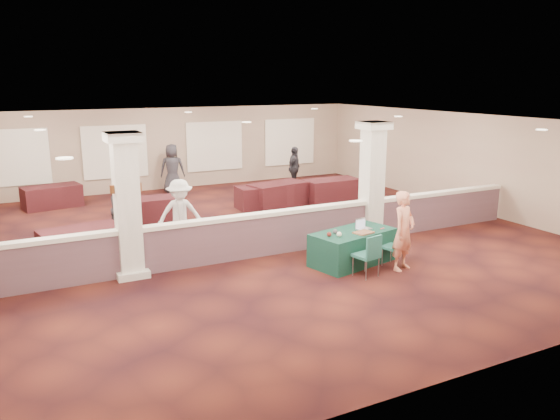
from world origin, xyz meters
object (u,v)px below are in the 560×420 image
far_table_front_right (332,190)px  woman (404,231)px  attendee_a (121,209)px  far_table_back_center (264,197)px  far_table_back_right (278,195)px  far_table_front_center (150,210)px  far_table_back_left (52,197)px  attendee_b (180,214)px  attendee_c (294,168)px  near_table (353,247)px  conf_chair_side (369,252)px  far_table_front_left (81,243)px  conf_chair_main (397,244)px  attendee_d (172,169)px

far_table_front_right → woman: bearing=-109.3°
far_table_front_right → attendee_a: (-7.61, -1.20, 0.39)m
far_table_back_center → far_table_back_right: far_table_back_right is taller
far_table_front_center → far_table_back_right: far_table_back_right is taller
far_table_front_center → far_table_back_left: bearing=125.6°
attendee_b → attendee_c: size_ratio=1.05×
far_table_front_right → attendee_b: bearing=-155.2°
near_table → far_table_back_center: near_table is taller
conf_chair_side → far_table_front_left: size_ratio=0.52×
conf_chair_main → far_table_front_left: size_ratio=0.49×
near_table → far_table_back_left: near_table is taller
far_table_back_center → near_table: bearing=-95.5°
conf_chair_side → far_table_back_left: bearing=107.0°
conf_chair_side → attendee_a: (-4.21, 5.76, 0.22)m
conf_chair_main → far_table_back_center: size_ratio=0.49×
conf_chair_side → attendee_c: 9.95m
far_table_front_right → conf_chair_side: bearing=-116.1°
far_table_back_right → attendee_a: size_ratio=1.26×
attendee_d → near_table: bearing=118.0°
attendee_c → attendee_d: bearing=120.2°
far_table_front_right → far_table_back_left: size_ratio=1.07×
conf_chair_side → attendee_d: 11.04m
far_table_front_left → attendee_d: bearing=57.7°
far_table_back_left → attendee_d: attendee_d is taller
far_table_front_right → far_table_back_right: size_ratio=1.00×
far_table_front_left → attendee_b: bearing=-7.1°
far_table_front_right → attendee_c: attendee_c is taller
attendee_b → near_table: bearing=-34.0°
far_table_back_left → attendee_c: attendee_c is taller
far_table_front_center → far_table_front_right: far_table_front_right is taller
conf_chair_main → attendee_d: 10.92m
far_table_back_center → far_table_back_right: size_ratio=0.94×
far_table_front_left → near_table: bearing=-30.0°
far_table_back_center → attendee_c: attendee_c is taller
far_table_back_right → attendee_a: 5.74m
far_table_front_left → attendee_d: (4.23, 6.70, 0.57)m
attendee_b → attendee_d: size_ratio=0.95×
woman → far_table_back_center: woman is taller
far_table_back_right → far_table_back_left: bearing=154.7°
near_table → attendee_c: size_ratio=1.19×
far_table_back_left → attendee_d: size_ratio=0.98×
far_table_front_center → far_table_back_left: (-2.51, 3.50, -0.00)m
attendee_b → attendee_a: bearing=130.5°
far_table_front_left → attendee_b: size_ratio=1.04×
far_table_back_right → attendee_c: bearing=50.4°
far_table_back_left → conf_chair_side: bearing=-61.7°
conf_chair_side → far_table_back_center: 7.21m
far_table_back_left → far_table_front_left: bearing=-88.6°
far_table_front_right → attendee_b: attendee_b is taller
woman → attendee_a: 7.70m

